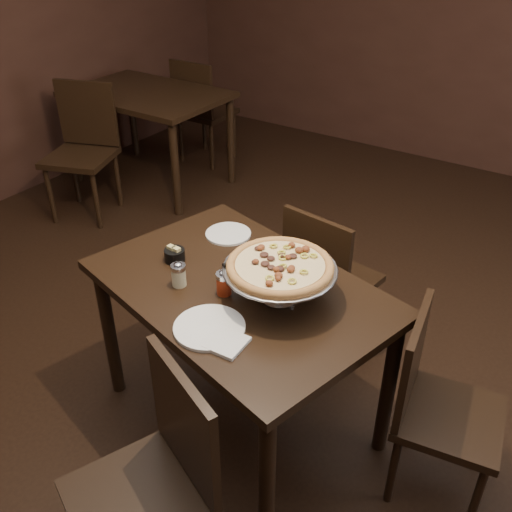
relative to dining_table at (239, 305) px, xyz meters
The scene contains 16 objects.
room 0.76m from the dining_table, 50.67° to the left, with size 6.04×7.04×2.84m.
dining_table is the anchor object (origin of this frame).
background_table 2.79m from the dining_table, 140.52° to the left, with size 1.25×0.84×0.78m.
pizza_stand 0.31m from the dining_table, ahead, with size 0.45×0.45×0.18m.
parmesan_shaker 0.29m from the dining_table, 146.63° to the right, with size 0.06×0.06×0.11m.
pepper_flake_shaker 0.17m from the dining_table, 101.53° to the right, with size 0.06×0.06×0.11m.
packet_caddy 0.36m from the dining_table, behind, with size 0.09×0.09×0.07m.
napkin_stack 0.38m from the dining_table, 62.03° to the right, with size 0.13×0.13×0.01m, color silver.
plate_left 0.43m from the dining_table, 132.11° to the left, with size 0.21×0.21×0.01m, color white.
plate_near 0.32m from the dining_table, 76.50° to the right, with size 0.27×0.27×0.01m, color white.
serving_spatula 0.25m from the dining_table, 62.58° to the right, with size 0.15×0.15×0.02m.
chair_far 0.70m from the dining_table, 83.23° to the left, with size 0.45×0.45×0.85m.
chair_near 0.78m from the dining_table, 76.55° to the right, with size 0.55×0.55×0.90m.
chair_side 0.86m from the dining_table, ahead, with size 0.45×0.45×0.84m.
bg_chair_far 3.14m from the dining_table, 131.32° to the left, with size 0.44×0.44×0.93m.
bg_chair_near 2.47m from the dining_table, 153.42° to the left, with size 0.59×0.59×0.98m.
Camera 1 is at (1.06, -1.66, 2.11)m, focal length 40.00 mm.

